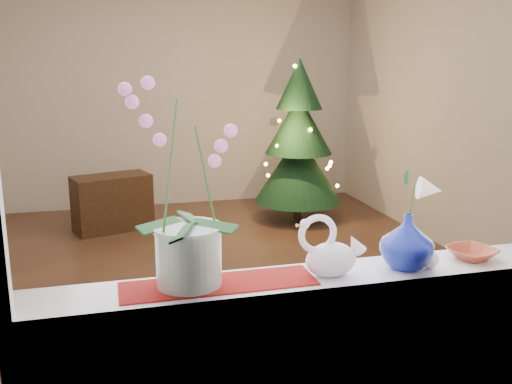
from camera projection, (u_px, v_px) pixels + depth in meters
ground at (210, 277)px, 4.57m from camera, size 5.00×5.00×0.00m
wall_back at (169, 91)px, 6.62m from camera, size 4.50×0.10×2.70m
wall_front at (336, 168)px, 1.91m from camera, size 4.50×0.10×2.70m
wall_right at (469, 102)px, 4.82m from camera, size 0.10×5.00×2.70m
windowsill at (318, 280)px, 2.13m from camera, size 2.20×0.26×0.04m
window_frame at (336, 61)px, 1.86m from camera, size 2.22×0.06×1.60m
runner at (219, 284)px, 2.03m from camera, size 0.70×0.20×0.01m
orchid_pot at (187, 185)px, 1.94m from camera, size 0.30×0.30×0.73m
swan at (331, 247)px, 2.10m from camera, size 0.29×0.19×0.22m
blue_vase at (407, 237)px, 2.17m from camera, size 0.29×0.29×0.25m
lily at (411, 182)px, 2.12m from camera, size 0.14×0.08×0.18m
paperweight at (429, 259)px, 2.19m from camera, size 0.08×0.08×0.07m
amber_dish at (472, 254)px, 2.29m from camera, size 0.19×0.19×0.04m
xmas_tree at (299, 141)px, 6.07m from camera, size 1.17×1.17×1.72m
side_table at (112, 203)px, 5.80m from camera, size 0.83×0.59×0.56m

